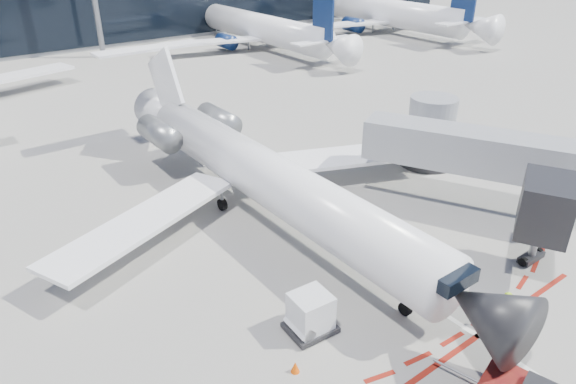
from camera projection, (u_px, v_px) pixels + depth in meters
ground at (304, 222)px, 29.27m from camera, size 260.00×260.00×0.00m
apron_centerline at (284, 208)px, 30.69m from camera, size 0.25×40.00×0.01m
apron_stop_bar at (478, 336)px, 21.09m from camera, size 14.00×0.25×0.01m
jet_bridge at (463, 150)px, 30.94m from camera, size 10.03×15.20×4.90m
regional_jet at (258, 171)px, 29.15m from camera, size 25.26×31.15×7.80m
ramp_worker at (504, 309)px, 21.30m from camera, size 0.74×0.67×1.70m
uld_container at (311, 314)px, 20.98m from camera, size 2.03×1.76×1.81m
safety_cone_left at (295, 367)px, 19.30m from camera, size 0.35×0.35×0.48m
bg_airliner_2 at (257, 7)px, 69.25m from camera, size 32.58×34.49×10.54m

